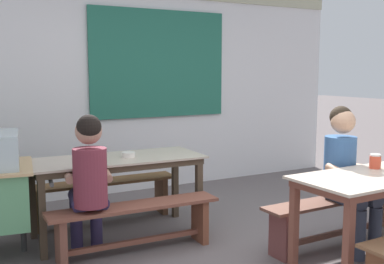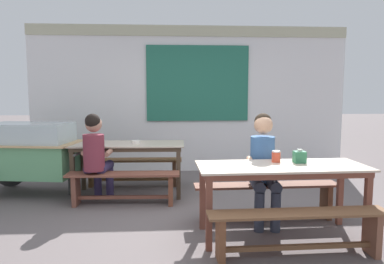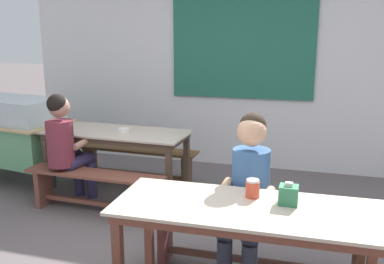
# 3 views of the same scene
# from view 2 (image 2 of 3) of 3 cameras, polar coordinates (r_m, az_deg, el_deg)

# --- Properties ---
(ground_plane) EXTENTS (40.00, 40.00, 0.00)m
(ground_plane) POSITION_cam_2_polar(r_m,az_deg,el_deg) (4.39, 1.92, -14.11)
(ground_plane) COLOR #635A5A
(backdrop_wall) EXTENTS (6.04, 0.23, 2.78)m
(backdrop_wall) POSITION_cam_2_polar(r_m,az_deg,el_deg) (6.94, -0.28, 5.74)
(backdrop_wall) COLOR silver
(backdrop_wall) RESTS_ON ground_plane
(dining_table_far) EXTENTS (1.68, 0.74, 0.78)m
(dining_table_far) POSITION_cam_2_polar(r_m,az_deg,el_deg) (5.43, -10.13, -2.64)
(dining_table_far) COLOR #BEAD9A
(dining_table_far) RESTS_ON ground_plane
(dining_table_near) EXTENTS (1.78, 0.72, 0.78)m
(dining_table_near) POSITION_cam_2_polar(r_m,az_deg,el_deg) (3.90, 14.03, -6.27)
(dining_table_near) COLOR beige
(dining_table_near) RESTS_ON ground_plane
(bench_far_back) EXTENTS (1.60, 0.35, 0.44)m
(bench_far_back) POSITION_cam_2_polar(r_m,az_deg,el_deg) (5.99, -9.36, -5.61)
(bench_far_back) COLOR brown
(bench_far_back) RESTS_ON ground_plane
(bench_far_front) EXTENTS (1.54, 0.34, 0.44)m
(bench_far_front) POSITION_cam_2_polar(r_m,az_deg,el_deg) (5.02, -10.87, -8.00)
(bench_far_front) COLOR brown
(bench_far_front) RESTS_ON ground_plane
(bench_near_back) EXTENTS (1.75, 0.31, 0.44)m
(bench_near_back) POSITION_cam_2_polar(r_m,az_deg,el_deg) (4.47, 11.75, -9.86)
(bench_near_back) COLOR brown
(bench_near_back) RESTS_ON ground_plane
(bench_near_front) EXTENTS (1.70, 0.30, 0.44)m
(bench_near_front) POSITION_cam_2_polar(r_m,az_deg,el_deg) (3.56, 16.57, -14.37)
(bench_near_front) COLOR brown
(bench_near_front) RESTS_ON ground_plane
(food_cart) EXTENTS (1.83, 1.05, 1.08)m
(food_cart) POSITION_cam_2_polar(r_m,az_deg,el_deg) (5.89, -24.52, -2.85)
(food_cart) COLOR #5EA16D
(food_cart) RESTS_ON ground_plane
(person_right_near_table) EXTENTS (0.42, 0.57, 1.29)m
(person_right_near_table) POSITION_cam_2_polar(r_m,az_deg,el_deg) (4.27, 11.33, -4.62)
(person_right_near_table) COLOR #303647
(person_right_near_table) RESTS_ON ground_plane
(person_left_back_turned) EXTENTS (0.43, 0.57, 1.25)m
(person_left_back_turned) POSITION_cam_2_polar(r_m,az_deg,el_deg) (5.08, -15.03, -3.13)
(person_left_back_turned) COLOR #332B52
(person_left_back_turned) RESTS_ON ground_plane
(tissue_box) EXTENTS (0.12, 0.11, 0.15)m
(tissue_box) POSITION_cam_2_polar(r_m,az_deg,el_deg) (4.05, 16.74, -3.82)
(tissue_box) COLOR #327B52
(tissue_box) RESTS_ON dining_table_near
(condiment_jar) EXTENTS (0.09, 0.09, 0.12)m
(condiment_jar) POSITION_cam_2_polar(r_m,az_deg,el_deg) (4.03, 13.25, -3.82)
(condiment_jar) COLOR #DF4B31
(condiment_jar) RESTS_ON dining_table_near
(soup_bowl) EXTENTS (0.13, 0.13, 0.05)m
(soup_bowl) POSITION_cam_2_polar(r_m,az_deg,el_deg) (5.38, -8.98, -1.58)
(soup_bowl) COLOR silver
(soup_bowl) RESTS_ON dining_table_far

